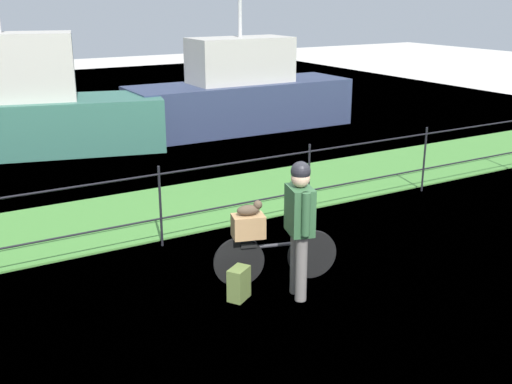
{
  "coord_description": "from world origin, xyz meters",
  "views": [
    {
      "loc": [
        -4.3,
        -5.43,
        3.48
      ],
      "look_at": [
        -0.24,
        1.46,
        0.9
      ],
      "focal_mm": 43.2,
      "sensor_mm": 36.0,
      "label": 1
    }
  ],
  "objects_px": {
    "wooden_crate": "(248,226)",
    "moored_boat_near": "(241,96)",
    "terrier_dog": "(250,209)",
    "cyclist_person": "(300,218)",
    "backpack_on_paving": "(239,284)",
    "bicycle_main": "(275,257)",
    "moored_boat_far": "(9,111)"
  },
  "relations": [
    {
      "from": "wooden_crate",
      "to": "moored_boat_near",
      "type": "relative_size",
      "value": 0.06
    },
    {
      "from": "cyclist_person",
      "to": "terrier_dog",
      "type": "bearing_deg",
      "value": 120.5
    },
    {
      "from": "cyclist_person",
      "to": "moored_boat_near",
      "type": "relative_size",
      "value": 0.28
    },
    {
      "from": "terrier_dog",
      "to": "cyclist_person",
      "type": "height_order",
      "value": "cyclist_person"
    },
    {
      "from": "wooden_crate",
      "to": "moored_boat_near",
      "type": "xyz_separation_m",
      "value": [
        4.48,
        8.23,
        0.11
      ]
    },
    {
      "from": "moored_boat_near",
      "to": "cyclist_person",
      "type": "bearing_deg",
      "value": -115.09
    },
    {
      "from": "terrier_dog",
      "to": "moored_boat_far",
      "type": "distance_m",
      "value": 8.61
    },
    {
      "from": "moored_boat_far",
      "to": "backpack_on_paving",
      "type": "bearing_deg",
      "value": -83.37
    },
    {
      "from": "cyclist_person",
      "to": "backpack_on_paving",
      "type": "bearing_deg",
      "value": 155.31
    },
    {
      "from": "backpack_on_paving",
      "to": "moored_boat_near",
      "type": "xyz_separation_m",
      "value": [
        4.77,
        8.51,
        0.7
      ]
    },
    {
      "from": "bicycle_main",
      "to": "moored_boat_far",
      "type": "relative_size",
      "value": 0.22
    },
    {
      "from": "terrier_dog",
      "to": "cyclist_person",
      "type": "distance_m",
      "value": 0.66
    },
    {
      "from": "backpack_on_paving",
      "to": "moored_boat_far",
      "type": "relative_size",
      "value": 0.06
    },
    {
      "from": "backpack_on_paving",
      "to": "wooden_crate",
      "type": "bearing_deg",
      "value": -168.95
    },
    {
      "from": "bicycle_main",
      "to": "cyclist_person",
      "type": "bearing_deg",
      "value": -86.0
    },
    {
      "from": "moored_boat_near",
      "to": "moored_boat_far",
      "type": "xyz_separation_m",
      "value": [
        -5.79,
        0.26,
        0.08
      ]
    },
    {
      "from": "bicycle_main",
      "to": "moored_boat_near",
      "type": "xyz_separation_m",
      "value": [
        4.16,
        8.33,
        0.56
      ]
    },
    {
      "from": "cyclist_person",
      "to": "backpack_on_paving",
      "type": "height_order",
      "value": "cyclist_person"
    },
    {
      "from": "wooden_crate",
      "to": "bicycle_main",
      "type": "bearing_deg",
      "value": -16.44
    },
    {
      "from": "bicycle_main",
      "to": "moored_boat_far",
      "type": "distance_m",
      "value": 8.77
    },
    {
      "from": "moored_boat_near",
      "to": "moored_boat_far",
      "type": "bearing_deg",
      "value": 177.4
    },
    {
      "from": "moored_boat_near",
      "to": "terrier_dog",
      "type": "bearing_deg",
      "value": -118.42
    },
    {
      "from": "wooden_crate",
      "to": "moored_boat_near",
      "type": "distance_m",
      "value": 9.38
    },
    {
      "from": "terrier_dog",
      "to": "moored_boat_far",
      "type": "bearing_deg",
      "value": 98.91
    },
    {
      "from": "terrier_dog",
      "to": "moored_boat_near",
      "type": "bearing_deg",
      "value": 61.58
    },
    {
      "from": "terrier_dog",
      "to": "cyclist_person",
      "type": "xyz_separation_m",
      "value": [
        0.33,
        -0.57,
        0.0
      ]
    },
    {
      "from": "bicycle_main",
      "to": "wooden_crate",
      "type": "bearing_deg",
      "value": 163.56
    },
    {
      "from": "backpack_on_paving",
      "to": "moored_boat_near",
      "type": "relative_size",
      "value": 0.07
    },
    {
      "from": "moored_boat_far",
      "to": "bicycle_main",
      "type": "bearing_deg",
      "value": -79.23
    },
    {
      "from": "bicycle_main",
      "to": "backpack_on_paving",
      "type": "relative_size",
      "value": 3.85
    },
    {
      "from": "bicycle_main",
      "to": "cyclist_person",
      "type": "xyz_separation_m",
      "value": [
        0.03,
        -0.48,
        0.66
      ]
    },
    {
      "from": "cyclist_person",
      "to": "backpack_on_paving",
      "type": "distance_m",
      "value": 1.07
    }
  ]
}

